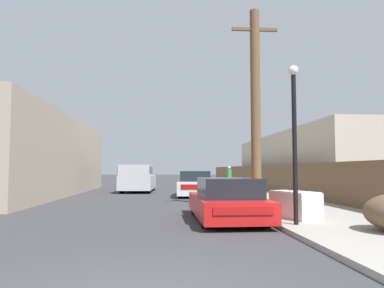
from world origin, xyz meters
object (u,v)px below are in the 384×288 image
discarded_fridge (295,205)px  pickup_truck (138,179)px  parked_sports_car_red (227,201)px  car_parked_mid (195,184)px  pedestrian (229,177)px  utility_pole (256,105)px  street_lamp (294,130)px

discarded_fridge → pickup_truck: bearing=93.3°
parked_sports_car_red → car_parked_mid: (-0.07, 10.20, 0.09)m
pickup_truck → pedestrian: (6.50, 1.48, 0.05)m
discarded_fridge → parked_sports_car_red: 1.96m
discarded_fridge → pedestrian: bearing=69.5°
pedestrian → pickup_truck: bearing=-167.2°
parked_sports_car_red → pickup_truck: 14.78m
utility_pole → pedestrian: size_ratio=4.65×
discarded_fridge → pedestrian: (0.99, 16.35, 0.46)m
car_parked_mid → pickup_truck: 5.45m
parked_sports_car_red → utility_pole: (1.65, 2.96, 3.43)m
discarded_fridge → utility_pole: 4.96m
parked_sports_car_red → pickup_truck: pickup_truck is taller
pedestrian → utility_pole: bearing=-95.5°
discarded_fridge → parked_sports_car_red: (-1.88, 0.54, 0.07)m
pickup_truck → parked_sports_car_red: bearing=106.7°
street_lamp → pickup_truck: bearing=107.5°
car_parked_mid → street_lamp: street_lamp is taller
street_lamp → pedestrian: (1.41, 17.58, -1.57)m
parked_sports_car_red → street_lamp: street_lamp is taller
street_lamp → pedestrian: bearing=85.4°
pedestrian → car_parked_mid: bearing=-117.7°
parked_sports_car_red → pedestrian: pedestrian is taller
car_parked_mid → pedestrian: (2.95, 5.61, 0.29)m
utility_pole → street_lamp: size_ratio=1.87×
car_parked_mid → utility_pole: size_ratio=0.62×
discarded_fridge → utility_pole: size_ratio=0.22×
pickup_truck → utility_pole: 12.91m
utility_pole → street_lamp: bearing=-92.2°
pickup_truck → discarded_fridge: bearing=112.8°
car_parked_mid → utility_pole: (1.72, -7.24, 3.34)m
pedestrian → street_lamp: bearing=-94.6°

